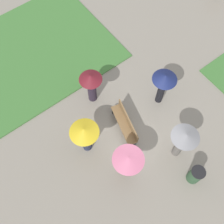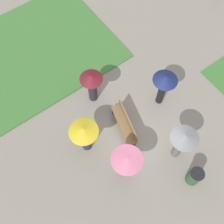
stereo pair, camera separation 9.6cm
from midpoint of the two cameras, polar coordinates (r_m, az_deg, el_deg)
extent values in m
plane|color=gray|center=(12.03, 5.71, -4.52)|extent=(90.00, 90.00, 0.00)
cube|color=#427A38|center=(14.67, -15.18, 11.94)|extent=(6.24, 7.48, 0.06)
cube|color=brown|center=(11.70, 2.65, -2.53)|extent=(1.93, 0.89, 0.05)
cube|color=brown|center=(11.50, 3.53, -1.74)|extent=(1.84, 0.53, 0.45)
cube|color=#383D42|center=(12.22, 1.10, 0.43)|extent=(0.17, 0.39, 0.40)
cube|color=#383D42|center=(11.64, 4.19, -6.53)|extent=(0.17, 0.39, 0.40)
cylinder|color=#335638|center=(11.41, 16.60, -12.48)|extent=(0.50, 0.50, 0.93)
cylinder|color=black|center=(10.96, 17.25, -11.87)|extent=(0.54, 0.54, 0.03)
cylinder|color=black|center=(12.34, 10.10, 3.58)|extent=(0.42, 0.42, 1.17)
sphere|color=brown|center=(11.76, 10.63, 5.22)|extent=(0.19, 0.19, 0.19)
cylinder|color=#4C4C4F|center=(11.54, 10.85, 5.92)|extent=(0.02, 0.02, 0.35)
cone|color=navy|center=(11.28, 11.12, 6.75)|extent=(1.02, 1.02, 0.27)
cylinder|color=#282D47|center=(11.35, -5.03, -6.02)|extent=(0.51, 0.51, 1.04)
sphere|color=brown|center=(10.76, -5.29, -4.89)|extent=(0.21, 0.21, 0.21)
cylinder|color=#4C4C4F|center=(10.51, -5.42, -4.34)|extent=(0.02, 0.02, 0.35)
cone|color=gold|center=(10.22, -5.57, -3.70)|extent=(1.12, 1.12, 0.27)
cylinder|color=#2D2333|center=(12.34, -3.70, 4.05)|extent=(0.52, 0.52, 0.98)
sphere|color=beige|center=(11.82, -3.87, 5.51)|extent=(0.22, 0.22, 0.22)
cylinder|color=#4C4C4F|center=(11.58, -3.96, 6.25)|extent=(0.02, 0.02, 0.35)
cone|color=maroon|center=(11.32, -4.05, 7.08)|extent=(0.96, 0.96, 0.26)
cylinder|color=slate|center=(11.43, 13.46, -7.26)|extent=(0.47, 0.47, 1.19)
sphere|color=tan|center=(10.79, 14.25, -6.05)|extent=(0.22, 0.22, 0.22)
cylinder|color=#4C4C4F|center=(10.53, 14.59, -5.51)|extent=(0.02, 0.02, 0.35)
cone|color=gray|center=(10.26, 14.97, -4.93)|extent=(1.06, 1.06, 0.24)
cylinder|color=#47382D|center=(10.98, 3.07, -11.29)|extent=(0.48, 0.48, 1.07)
sphere|color=#997051|center=(10.36, 3.24, -10.38)|extent=(0.21, 0.21, 0.21)
cylinder|color=#4C4C4F|center=(10.09, 3.33, -9.95)|extent=(0.02, 0.02, 0.35)
cone|color=pink|center=(9.83, 3.41, -9.50)|extent=(1.16, 1.16, 0.21)
camera|label=1|loc=(0.05, -89.76, 0.49)|focal=45.00mm
camera|label=2|loc=(0.05, 90.24, -0.49)|focal=45.00mm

